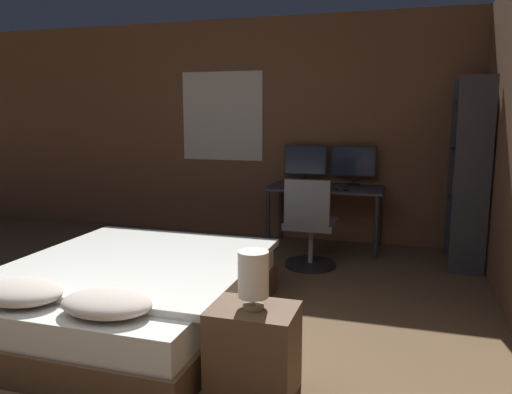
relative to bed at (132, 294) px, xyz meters
name	(u,v)px	position (x,y,z in m)	size (l,w,h in m)	color
wall_back	(293,130)	(0.53, 2.96, 1.11)	(12.00, 0.08, 2.70)	brown
bed	(132,294)	(0.00, 0.00, 0.00)	(1.73, 2.05, 0.55)	brown
nightstand	(253,351)	(1.14, -0.63, 0.02)	(0.47, 0.36, 0.51)	brown
bedside_lamp	(253,275)	(1.14, -0.63, 0.46)	(0.17, 0.17, 0.32)	gray
desk	(325,194)	(1.02, 2.55, 0.39)	(1.30, 0.68, 0.72)	#38383D
monitor_left	(306,161)	(0.73, 2.78, 0.74)	(0.52, 0.16, 0.46)	black
monitor_right	(354,163)	(1.30, 2.78, 0.74)	(0.52, 0.16, 0.46)	black
keyboard	(322,189)	(1.02, 2.31, 0.49)	(0.34, 0.13, 0.02)	black
computer_mouse	(346,189)	(1.28, 2.31, 0.50)	(0.07, 0.05, 0.04)	black
office_chair	(310,231)	(1.00, 1.74, 0.15)	(0.52, 0.52, 0.93)	black
bookshelf	(469,169)	(2.50, 2.25, 0.77)	(0.33, 0.71, 1.91)	#333338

